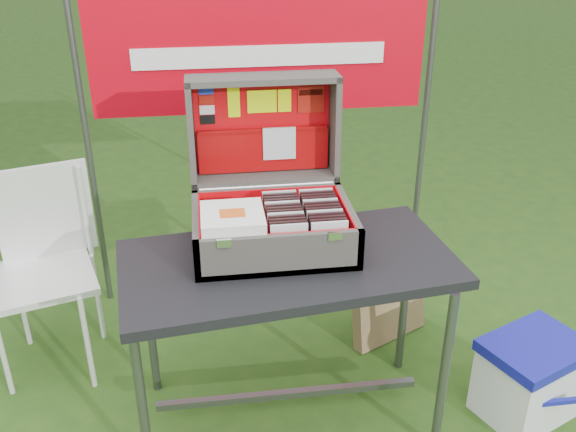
{
  "coord_description": "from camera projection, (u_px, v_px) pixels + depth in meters",
  "views": [
    {
      "loc": [
        -0.28,
        -1.95,
        1.99
      ],
      "look_at": [
        -0.0,
        0.1,
        0.94
      ],
      "focal_mm": 40.0,
      "sensor_mm": 36.0,
      "label": 1
    }
  ],
  "objects": [
    {
      "name": "banner",
      "position": [
        260.0,
        55.0,
        3.03
      ],
      "size": [
        1.6,
        0.02,
        0.55
      ],
      "primitive_type": "cube",
      "color": "#B50111",
      "rests_on": "banner_post_left"
    },
    {
      "name": "cd_left_7",
      "position": [
        283.0,
        222.0,
        2.42
      ],
      "size": [
        0.13,
        0.01,
        0.15
      ],
      "primitive_type": "cube",
      "color": "black",
      "rests_on": "suitcase_liner_floor"
    },
    {
      "name": "chair_leg_bl",
      "position": [
        21.0,
        303.0,
        3.06
      ],
      "size": [
        0.02,
        0.02,
        0.47
      ],
      "primitive_type": "cylinder",
      "color": "silver",
      "rests_on": "ground"
    },
    {
      "name": "suitcase_latch_right",
      "position": [
        335.0,
        236.0,
        2.23
      ],
      "size": [
        0.05,
        0.01,
        0.03
      ],
      "primitive_type": "cube",
      "color": "silver",
      "rests_on": "suitcase_base_wall_front"
    },
    {
      "name": "suitcase_base_wall_front",
      "position": [
        280.0,
        256.0,
        2.24
      ],
      "size": [
        0.6,
        0.02,
        0.16
      ],
      "primitive_type": "cube",
      "color": "#44403A",
      "rests_on": "table_top"
    },
    {
      "name": "lid_card_neon_main",
      "position": [
        262.0,
        102.0,
        2.56
      ],
      "size": [
        0.12,
        0.01,
        0.09
      ],
      "primitive_type": "cube",
      "rotation": [
        -1.61,
        0.0,
        0.0
      ],
      "color": "#D2F106",
      "rests_on": "suitcase_lid_liner"
    },
    {
      "name": "cd_left_2",
      "position": [
        287.0,
        237.0,
        2.31
      ],
      "size": [
        0.13,
        0.01,
        0.15
      ],
      "primitive_type": "cube",
      "color": "black",
      "rests_on": "suitcase_liner_floor"
    },
    {
      "name": "cd_right_2",
      "position": [
        327.0,
        235.0,
        2.33
      ],
      "size": [
        0.13,
        0.01,
        0.15
      ],
      "primitive_type": "cube",
      "color": "black",
      "rests_on": "suitcase_liner_floor"
    },
    {
      "name": "banner_text",
      "position": [
        260.0,
        56.0,
        3.02
      ],
      "size": [
        1.2,
        0.0,
        0.1
      ],
      "primitive_type": "cube",
      "color": "white",
      "rests_on": "banner"
    },
    {
      "name": "lid_sticker_cc_b",
      "position": [
        207.0,
        100.0,
        2.53
      ],
      "size": [
        0.06,
        0.0,
        0.04
      ],
      "primitive_type": "cube",
      "rotation": [
        -1.61,
        0.0,
        0.0
      ],
      "color": "#AA160D",
      "rests_on": "suitcase_lid_liner"
    },
    {
      "name": "cd_left_3",
      "position": [
        286.0,
        234.0,
        2.33
      ],
      "size": [
        0.13,
        0.01,
        0.15
      ],
      "primitive_type": "cube",
      "color": "black",
      "rests_on": "suitcase_liner_floor"
    },
    {
      "name": "suitcase_hinge",
      "position": [
        267.0,
        186.0,
        2.58
      ],
      "size": [
        0.54,
        0.02,
        0.02
      ],
      "primitive_type": "cylinder",
      "rotation": [
        0.0,
        1.57,
        0.0
      ],
      "color": "silver",
      "rests_on": "suitcase_base_wall_back"
    },
    {
      "name": "chair_seat",
      "position": [
        44.0,
        279.0,
        2.82
      ],
      "size": [
        0.52,
        0.52,
        0.03
      ],
      "primitive_type": "cube",
      "rotation": [
        0.0,
        0.0,
        0.29
      ],
      "color": "silver",
      "rests_on": "ground"
    },
    {
      "name": "cooler_body",
      "position": [
        529.0,
        382.0,
        2.69
      ],
      "size": [
        0.47,
        0.42,
        0.31
      ],
      "primitive_type": "cube",
      "rotation": [
        0.0,
        0.0,
        0.41
      ],
      "color": "white",
      "rests_on": "ground"
    },
    {
      "name": "songbook_graphic",
      "position": [
        232.0,
        213.0,
        2.27
      ],
      "size": [
        0.09,
        0.07,
        0.0
      ],
      "primitive_type": "cube",
      "color": "#D85919",
      "rests_on": "songbook_7"
    },
    {
      "name": "table_leg_br",
      "position": [
        405.0,
        301.0,
        2.85
      ],
      "size": [
        0.04,
        0.04,
        0.73
      ],
      "primitive_type": "cylinder",
      "color": "#59595B",
      "rests_on": "ground"
    },
    {
      "name": "cardboard_box",
      "position": [
        389.0,
        298.0,
        3.13
      ],
      "size": [
        0.42,
        0.29,
        0.44
      ],
      "primitive_type": "cube",
      "rotation": [
        -0.14,
        0.0,
        0.46
      ],
      "color": "olive",
      "rests_on": "ground"
    },
    {
      "name": "chair_leg_fr",
      "position": [
        87.0,
        343.0,
        2.79
      ],
      "size": [
        0.02,
        0.02,
        0.47
      ],
      "primitive_type": "cylinder",
      "color": "silver",
      "rests_on": "ground"
    },
    {
      "name": "suitcase",
      "position": [
        271.0,
        171.0,
        2.38
      ],
      "size": [
        0.6,
        0.59,
        0.59
      ],
      "primitive_type": null,
      "color": "#44403A",
      "rests_on": "table"
    },
    {
      "name": "suitcase_base_bottom",
      "position": [
        273.0,
        245.0,
        2.45
      ],
      "size": [
        0.6,
        0.43,
        0.02
      ],
      "primitive_type": "cube",
      "color": "#44403A",
      "rests_on": "table_top"
    },
    {
      "name": "suitcase_lid_liner",
      "position": [
        262.0,
        125.0,
        2.61
      ],
      "size": [
        0.55,
        0.02,
        0.38
      ],
      "primitive_type": "cube",
      "rotation": [
        -1.61,
        0.0,
        0.0
      ],
      "color": "red",
      "rests_on": "suitcase_lid_back"
    },
    {
      "name": "chair_backrest",
      "position": [
        44.0,
        212.0,
        2.89
      ],
      "size": [
        0.41,
        0.15,
        0.44
      ],
      "primitive_type": "cube",
      "rotation": [
        0.0,
        0.0,
        0.29
      ],
      "color": "silver",
      "rests_on": "chair_seat"
    },
    {
      "name": "chair_upright_left",
      "position": [
        3.0,
        216.0,
        2.87
      ],
      "size": [
        0.02,
        0.02,
        0.44
      ],
      "primitive_type": "cylinder",
      "color": "silver",
      "rests_on": "chair_seat"
    },
    {
      "name": "banner_post_left",
      "position": [
        89.0,
        152.0,
        3.14
      ],
      "size": [
        0.03,
        0.03,
        1.7
      ],
      "primitive_type": "cylinder",
      "color": "#59595B",
      "rests_on": "ground"
    },
    {
      "name": "cd_right_3",
      "position": [
        325.0,
        232.0,
        2.35
      ],
      "size": [
        0.13,
        0.01,
        0.15
      ],
      "primitive_type": "cube",
      "color": "black",
      "rests_on": "suitcase_liner_floor"
    },
    {
      "name": "chair_upright_right",
      "position": [
        85.0,
        211.0,
        2.92
      ],
      "size": [
        0.02,
        0.02,
        0.44
      ],
      "primitive_type": "cylinder",
      "color": "silver",
      "rests_on": "chair_seat"
    },
    {
      "name": "cd_left_0",
      "position": [
        289.0,
        243.0,
        2.27
      ],
      "size": [
        0.13,
        0.01,
        0.15
      ],
      "primitive_type": "cube",
      "color": "silver",
      "rests_on": "suitcase_liner_floor"
    },
    {
      "name": "banner_post_right",
      "position": [
        423.0,
        136.0,
        3.35
      ],
      "size": [
        0.03,
        0.03,
        1.7
      ],
      "primitive_type": "cylinder",
      "color": "#59595B",
      "rests_on": "ground"
    },
    {
      "name": "suitcase_liner_wall_right",
      "position": [
        344.0,
        221.0,
        2.45
      ],
      "size": [
        0.01,
        0.38,
        0.14
      ],
      "primitive_type": "cube",
      "color": "red",
      "rests_on": "suitcase_base_bottom"
    },
    {
      "name": "suitcase_base_wall_back",
      "position": [
        267.0,
        206.0,
        2.6
      ],
      "size": [
        0.6,
        0.02,
        0.16
      ],
      "primitive_type": "cube",
      "color": "#44403A",
      "rests_on": "table_top"
    },
    {
      "name": "cd_left_11",
      "position": [
        280.0,
        211.0,
        2.5
      ],
      "size": [
        0.13,
        0.01,
        0.15
      ],
      "primitive_type": "cube",
      "color": "black",
      "rests_on": "suitcase_liner_floor"
    },
    {
      "name": "cd_right_9",
      "position": [
        319.0,
        214.0,
        2.48
      ],
      "size": [
        0.13,
        0.01,
        0.15
      ],
      "primitive_type": "cube",
      "color": "black",
      "rests_on": "suitcase_liner_floor"
    },
    {
      "name": "suitcase_lid_rim_left",
      "position": [
        191.0,
        133.0,
        2.53
      ],
      "size": [
        0.02,
        0.18,
        0.43
      ],
      "primitive_type": "cube",
      "rotation": [
        -1.61,
        0.0,
        0.0
      ],
      "color": "#44403A",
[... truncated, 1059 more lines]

